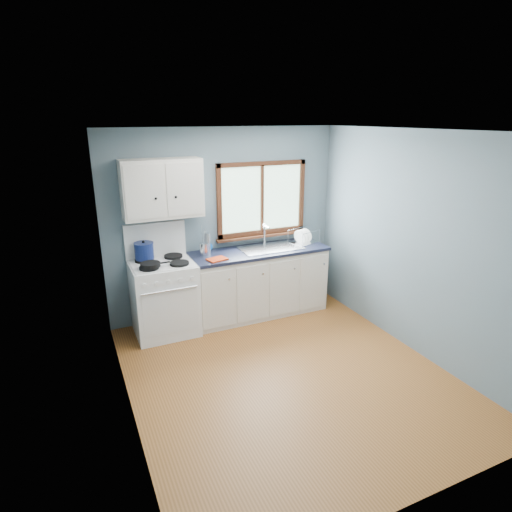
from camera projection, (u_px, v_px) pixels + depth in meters
name	position (u px, v px, depth m)	size (l,w,h in m)	color
floor	(286.00, 374.00, 4.58)	(3.20, 3.60, 0.02)	#945725
ceiling	(293.00, 130.00, 3.79)	(3.20, 3.60, 0.02)	white
wall_back	(225.00, 223.00, 5.75)	(3.20, 0.02, 2.50)	slate
wall_front	(431.00, 352.00, 2.62)	(3.20, 0.02, 2.50)	slate
wall_left	(119.00, 290.00, 3.55)	(0.02, 3.60, 2.50)	slate
wall_right	(415.00, 244.00, 4.82)	(0.02, 3.60, 2.50)	slate
gas_range	(164.00, 296.00, 5.32)	(0.76, 0.69, 1.36)	white
base_cabinets	(258.00, 285.00, 5.88)	(1.85, 0.60, 0.88)	silver
countertop	(259.00, 251.00, 5.72)	(1.89, 0.64, 0.04)	black
sink	(270.00, 252.00, 5.81)	(0.84, 0.46, 0.44)	silver
window	(262.00, 204.00, 5.86)	(1.36, 0.10, 1.03)	#9EC6A8
upper_cabinets	(162.00, 189.00, 5.09)	(0.95, 0.35, 0.70)	silver
skillet	(151.00, 265.00, 4.95)	(0.35, 0.24, 0.05)	black
stockpot	(144.00, 251.00, 5.20)	(0.31, 0.31, 0.23)	#111D4C
utensil_crock	(205.00, 249.00, 5.49)	(0.13, 0.13, 0.39)	silver
thermos	(208.00, 244.00, 5.49)	(0.07, 0.07, 0.28)	silver
soap_bottle	(209.00, 241.00, 5.62)	(0.10, 0.10, 0.27)	blue
dish_towel	(217.00, 259.00, 5.31)	(0.24, 0.17, 0.02)	red
dish_rack	(303.00, 239.00, 6.02)	(0.45, 0.40, 0.20)	silver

